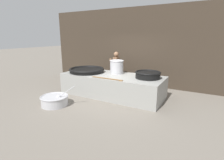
# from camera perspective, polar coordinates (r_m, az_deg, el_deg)

# --- Properties ---
(ground_plane) EXTENTS (60.00, 60.00, 0.00)m
(ground_plane) POSITION_cam_1_polar(r_m,az_deg,el_deg) (7.05, 0.00, -4.89)
(ground_plane) COLOR slate
(back_wall) EXTENTS (9.25, 0.24, 3.59)m
(back_wall) POSITION_cam_1_polar(r_m,az_deg,el_deg) (8.58, 6.99, 10.66)
(back_wall) COLOR #382D23
(back_wall) RESTS_ON ground_plane
(hearth_platform) EXTENTS (4.00, 1.57, 0.83)m
(hearth_platform) POSITION_cam_1_polar(r_m,az_deg,el_deg) (6.93, 0.00, -1.66)
(hearth_platform) COLOR gray
(hearth_platform) RESTS_ON ground_plane
(giant_wok_near) EXTENTS (1.46, 1.46, 0.18)m
(giant_wok_near) POSITION_cam_1_polar(r_m,az_deg,el_deg) (7.40, -8.25, 3.23)
(giant_wok_near) COLOR black
(giant_wok_near) RESTS_ON hearth_platform
(giant_wok_far) EXTENTS (0.91, 0.91, 0.25)m
(giant_wok_far) POSITION_cam_1_polar(r_m,az_deg,el_deg) (6.39, 11.62, 1.75)
(giant_wok_far) COLOR black
(giant_wok_far) RESTS_ON hearth_platform
(stock_pot) EXTENTS (0.57, 0.57, 0.54)m
(stock_pot) POSITION_cam_1_polar(r_m,az_deg,el_deg) (7.04, 1.53, 4.37)
(stock_pot) COLOR #B7B7BC
(stock_pot) RESTS_ON hearth_platform
(stirring_paddle) EXTENTS (1.23, 0.10, 0.04)m
(stirring_paddle) POSITION_cam_1_polar(r_m,az_deg,el_deg) (6.13, -1.18, 0.42)
(stirring_paddle) COLOR brown
(stirring_paddle) RESTS_ON hearth_platform
(cook) EXTENTS (0.44, 0.63, 1.62)m
(cook) POSITION_cam_1_polar(r_m,az_deg,el_deg) (7.98, 1.31, 3.87)
(cook) COLOR brown
(cook) RESTS_ON ground_plane
(prep_bowl_vegetables) EXTENTS (1.16, 0.93, 0.72)m
(prep_bowl_vegetables) POSITION_cam_1_polar(r_m,az_deg,el_deg) (6.29, -18.23, -6.24)
(prep_bowl_vegetables) COLOR #B7B7BC
(prep_bowl_vegetables) RESTS_ON ground_plane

